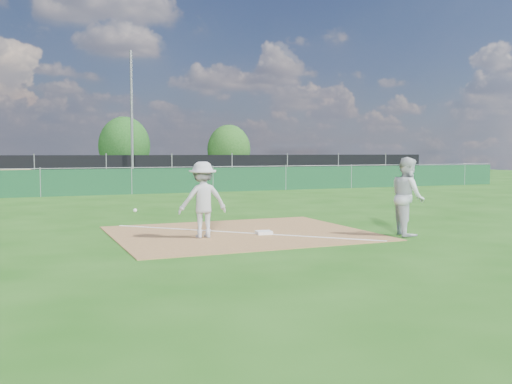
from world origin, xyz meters
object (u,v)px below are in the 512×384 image
Objects in this scene: tree_mid at (124,146)px; tree_right at (229,150)px; first_base at (264,232)px; runner at (408,196)px; play_at_first at (203,200)px; car_right at (197,171)px; car_mid at (73,171)px; light_pole at (132,118)px.

tree_mid is 1.12× the size of tree_right.
tree_mid is 8.50m from tree_right.
runner is at bearing -24.63° from first_base.
tree_right is (10.96, 32.21, 2.13)m from first_base.
tree_right is at bearing 71.21° from first_base.
tree_right reaches higher than first_base.
tree_mid reaches higher than runner.
tree_mid is at bearing 83.07° from play_at_first.
runner is (3.08, -1.41, 0.87)m from first_base.
car_right is at bearing -127.11° from tree_right.
tree_mid is at bearing 85.66° from first_base.
runner reaches higher than car_right.
play_at_first is at bearing 154.46° from car_right.
tree_mid reaches higher than play_at_first.
car_mid is at bearing 28.07° from runner.
car_right is 8.15m from tree_mid.
first_base is 33.22m from tree_mid.
runner is at bearing -156.85° from car_mid.
play_at_first reaches higher than first_base.
tree_mid is (4.42, 5.84, 1.74)m from car_mid.
light_pole reaches higher than play_at_first.
light_pole is at bearing 23.05° from runner.
tree_mid reaches higher than car_right.
first_base is at bearing 157.57° from car_right.
tree_right is at bearing -5.59° from tree_mid.
first_base is at bearing -94.34° from tree_mid.
light_pole reaches higher than tree_right.
tree_mid is at bearing 82.50° from light_pole.
car_mid is (-2.99, 5.08, -3.28)m from light_pole.
first_base is at bearing -92.76° from light_pole.
light_pole is 1.68× the size of tree_mid.
runner is at bearing -89.04° from tree_mid.
tree_right is at bearing -45.93° from car_right.
car_right is at bearing -61.37° from tree_mid.
car_right is (6.31, 26.06, 0.56)m from first_base.
tree_right is at bearing 68.81° from play_at_first.
play_at_first is at bearing -96.65° from light_pole.
first_base is 0.16× the size of play_at_first.
tree_right is at bearing 45.58° from light_pole.
tree_right is (9.89, 10.10, -1.81)m from light_pole.
light_pole is 1.88× the size of tree_right.
first_base is 3.50m from runner.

